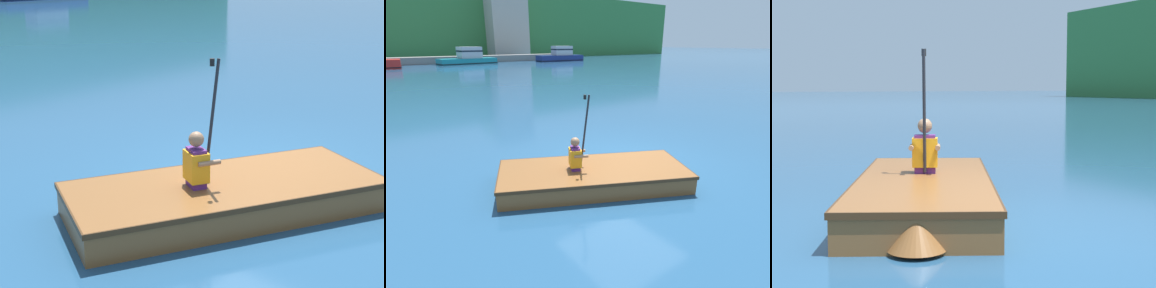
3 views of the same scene
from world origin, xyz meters
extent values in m
plane|color=navy|center=(0.00, 0.00, 0.00)|extent=(300.00, 300.00, 0.00)
cube|color=brown|center=(-1.39, -0.53, 0.18)|extent=(3.82, 2.85, 0.36)
cube|color=#482C16|center=(-1.39, -0.53, 0.33)|extent=(3.87, 2.91, 0.06)
cube|color=#482C16|center=(-1.39, -0.53, 0.32)|extent=(3.26, 2.40, 0.02)
cone|color=brown|center=(0.14, -1.29, 0.20)|extent=(0.67, 0.67, 0.33)
cube|color=brown|center=(-1.63, -0.41, 0.31)|extent=(0.74, 1.28, 0.03)
cube|color=#592672|center=(-1.71, -0.37, 0.59)|extent=(0.25, 0.29, 0.44)
cube|color=orange|center=(-1.71, -0.37, 0.61)|extent=(0.32, 0.35, 0.33)
sphere|color=#997051|center=(-1.71, -0.37, 0.91)|extent=(0.17, 0.17, 0.17)
cylinder|color=#997051|center=(-1.70, -0.54, 0.68)|extent=(0.26, 0.17, 0.06)
cylinder|color=#997051|center=(-1.56, -0.27, 0.68)|extent=(0.26, 0.17, 0.06)
cylinder|color=#232328|center=(-1.55, -0.45, 1.08)|extent=(0.19, 0.12, 1.39)
cylinder|color=black|center=(-1.55, -0.45, 1.74)|extent=(0.05, 0.05, 0.08)
camera|label=1|loc=(-6.33, -4.36, 2.77)|focal=55.00mm
camera|label=2|loc=(-4.78, -4.64, 2.66)|focal=28.00mm
camera|label=3|loc=(4.46, -3.17, 1.37)|focal=55.00mm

